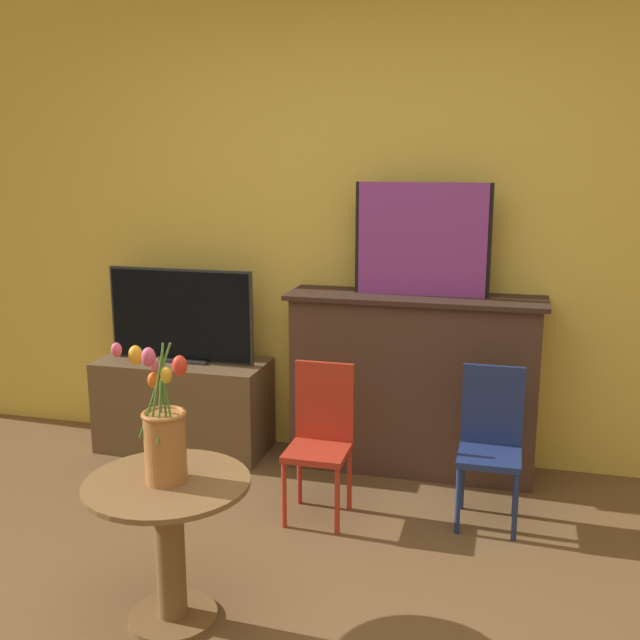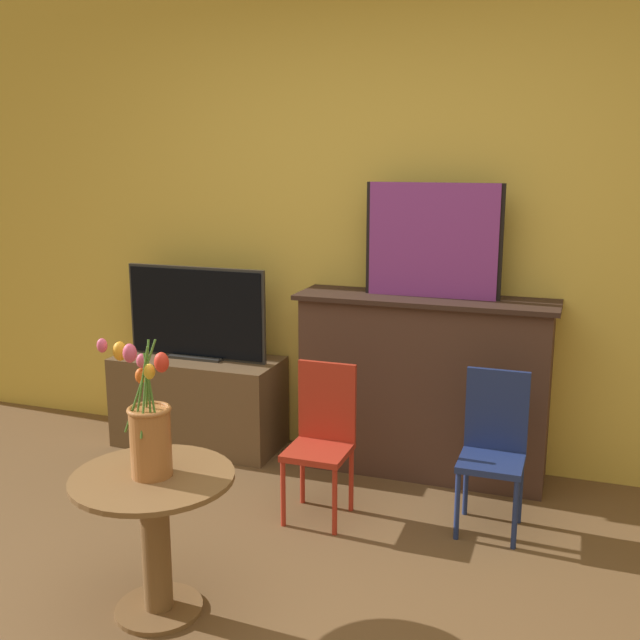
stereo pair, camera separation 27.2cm
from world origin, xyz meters
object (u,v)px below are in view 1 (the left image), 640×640
Objects in this scene: painting at (422,240)px; chair_red at (321,433)px; tv_monitor at (181,317)px; chair_blue at (491,438)px; vase_tulips at (164,435)px.

painting is 0.96× the size of chair_red.
tv_monitor is 1.18× the size of chair_red.
tv_monitor is (-1.36, -0.06, -0.47)m from painting.
painting is 1.08m from chair_blue.
painting is at bearing 2.59° from tv_monitor.
painting is 1.14m from chair_red.
tv_monitor is at bearing 165.86° from chair_blue.
painting is at bearing 60.25° from chair_red.
chair_blue is (0.41, -0.51, -0.86)m from painting.
chair_red is at bearing -119.75° from painting.
painting is 1.85m from vase_tulips.
vase_tulips reaches higher than tv_monitor.
chair_red is (-0.37, -0.65, -0.86)m from painting.
painting is at bearing 66.98° from vase_tulips.
tv_monitor is at bearing 148.97° from chair_red.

